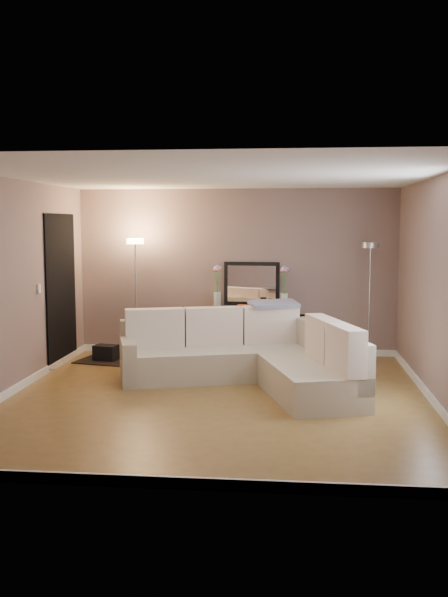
# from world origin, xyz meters

# --- Properties ---
(floor) EXTENTS (5.00, 5.50, 0.01)m
(floor) POSITION_xyz_m (0.00, 0.00, -0.01)
(floor) COLOR olive
(floor) RESTS_ON ground
(ceiling) EXTENTS (5.00, 5.50, 0.01)m
(ceiling) POSITION_xyz_m (0.00, 0.00, 2.60)
(ceiling) COLOR white
(ceiling) RESTS_ON ground
(wall_back) EXTENTS (5.00, 0.02, 2.60)m
(wall_back) POSITION_xyz_m (0.00, 2.76, 1.30)
(wall_back) COLOR gray
(wall_back) RESTS_ON ground
(wall_front) EXTENTS (5.00, 0.02, 2.60)m
(wall_front) POSITION_xyz_m (0.00, -2.76, 1.30)
(wall_front) COLOR gray
(wall_front) RESTS_ON ground
(wall_left) EXTENTS (0.02, 5.50, 2.60)m
(wall_left) POSITION_xyz_m (-2.51, 0.00, 1.30)
(wall_left) COLOR gray
(wall_left) RESTS_ON ground
(wall_right) EXTENTS (0.02, 5.50, 2.60)m
(wall_right) POSITION_xyz_m (2.51, 0.00, 1.30)
(wall_right) COLOR gray
(wall_right) RESTS_ON ground
(baseboard_back) EXTENTS (5.00, 0.03, 0.10)m
(baseboard_back) POSITION_xyz_m (0.00, 2.73, 0.05)
(baseboard_back) COLOR white
(baseboard_back) RESTS_ON ground
(baseboard_front) EXTENTS (5.00, 0.03, 0.10)m
(baseboard_front) POSITION_xyz_m (0.00, -2.73, 0.05)
(baseboard_front) COLOR white
(baseboard_front) RESTS_ON ground
(baseboard_left) EXTENTS (0.03, 5.50, 0.10)m
(baseboard_left) POSITION_xyz_m (-2.48, 0.00, 0.05)
(baseboard_left) COLOR white
(baseboard_left) RESTS_ON ground
(baseboard_right) EXTENTS (0.03, 5.50, 0.10)m
(baseboard_right) POSITION_xyz_m (2.48, 0.00, 0.05)
(baseboard_right) COLOR white
(baseboard_right) RESTS_ON ground
(doorway) EXTENTS (0.02, 1.20, 2.20)m
(doorway) POSITION_xyz_m (-2.48, 1.70, 1.10)
(doorway) COLOR black
(doorway) RESTS_ON ground
(switch_plate) EXTENTS (0.02, 0.08, 0.12)m
(switch_plate) POSITION_xyz_m (-2.48, 0.85, 1.20)
(switch_plate) COLOR white
(switch_plate) RESTS_ON ground
(sectional_sofa) EXTENTS (3.24, 2.67, 0.92)m
(sectional_sofa) POSITION_xyz_m (0.36, 0.79, 0.34)
(sectional_sofa) COLOR #C2B69D
(sectional_sofa) RESTS_ON floor
(throw_blanket) EXTENTS (0.75, 0.59, 0.09)m
(throw_blanket) POSITION_xyz_m (0.62, 1.54, 0.95)
(throw_blanket) COLOR gray
(throw_blanket) RESTS_ON sectional_sofa
(console_table) EXTENTS (1.25, 0.41, 0.76)m
(console_table) POSITION_xyz_m (0.16, 2.53, 0.43)
(console_table) COLOR black
(console_table) RESTS_ON floor
(leaning_mirror) EXTENTS (0.87, 0.09, 0.68)m
(leaning_mirror) POSITION_xyz_m (0.25, 2.68, 1.12)
(leaning_mirror) COLOR black
(leaning_mirror) RESTS_ON console_table
(table_decor) EXTENTS (0.52, 0.12, 0.12)m
(table_decor) POSITION_xyz_m (0.23, 2.49, 0.81)
(table_decor) COLOR #C04822
(table_decor) RESTS_ON console_table
(flower_vase_left) EXTENTS (0.14, 0.12, 0.65)m
(flower_vase_left) POSITION_xyz_m (-0.28, 2.56, 1.05)
(flower_vase_left) COLOR silver
(flower_vase_left) RESTS_ON console_table
(flower_vase_right) EXTENTS (0.14, 0.12, 0.65)m
(flower_vase_right) POSITION_xyz_m (0.75, 2.49, 1.05)
(flower_vase_right) COLOR silver
(flower_vase_right) RESTS_ON console_table
(floor_lamp_lit) EXTENTS (0.31, 0.31, 1.83)m
(floor_lamp_lit) POSITION_xyz_m (-1.52, 2.35, 1.29)
(floor_lamp_lit) COLOR silver
(floor_lamp_lit) RESTS_ON floor
(floor_lamp_unlit) EXTENTS (0.28, 0.28, 1.78)m
(floor_lamp_unlit) POSITION_xyz_m (2.02, 2.31, 1.26)
(floor_lamp_unlit) COLOR silver
(floor_lamp_unlit) RESTS_ON floor
(charcoal_rug) EXTENTS (1.36, 1.13, 0.02)m
(charcoal_rug) POSITION_xyz_m (-1.69, 2.03, 0.01)
(charcoal_rug) COLOR black
(charcoal_rug) RESTS_ON floor
(black_bag) EXTENTS (0.38, 0.30, 0.22)m
(black_bag) POSITION_xyz_m (-1.91, 1.98, 0.13)
(black_bag) COLOR black
(black_bag) RESTS_ON charcoal_rug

